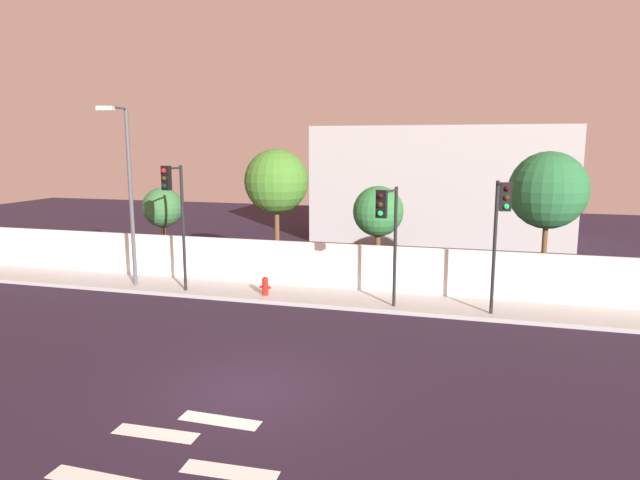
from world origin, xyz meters
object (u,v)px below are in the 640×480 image
Objects in this scene: roadside_tree_midright at (378,212)px; roadside_tree_rightmost at (548,191)px; street_lamp_curbside at (127,183)px; roadside_tree_midleft at (276,182)px; traffic_light_left at (388,222)px; roadside_tree_leftmost at (163,208)px; fire_hydrant at (265,285)px; traffic_light_center at (174,202)px; traffic_light_right at (500,220)px.

roadside_tree_rightmost reaches higher than roadside_tree_midright.
street_lamp_curbside reaches higher than roadside_tree_midleft.
street_lamp_curbside is at bearing 175.57° from traffic_light_left.
street_lamp_curbside is 3.55m from roadside_tree_leftmost.
roadside_tree_midright is (-1.01, 4.06, -0.17)m from traffic_light_left.
fire_hydrant is 11.24m from roadside_tree_rightmost.
traffic_light_center is 4.58m from roadside_tree_leftmost.
traffic_light_right is at bearing 5.83° from traffic_light_left.
roadside_tree_rightmost is at bearing 11.59° from street_lamp_curbside.
roadside_tree_midleft is 4.54m from roadside_tree_midright.
roadside_tree_midright reaches higher than roadside_tree_leftmost.
roadside_tree_midleft is at bearing 101.17° from fire_hydrant.
roadside_tree_rightmost is at bearing 63.87° from traffic_light_right.
roadside_tree_midright is at bearing 26.77° from traffic_light_center.
traffic_light_right is 4.17m from roadside_tree_rightmost.
roadside_tree_midleft reaches higher than traffic_light_right.
fire_hydrant is 0.13× the size of roadside_tree_rightmost.
traffic_light_left reaches higher than roadside_tree_midright.
traffic_light_left is 1.02× the size of roadside_tree_midright.
traffic_light_right is 1.15× the size of roadside_tree_leftmost.
roadside_tree_leftmost is at bearing 165.71° from traffic_light_right.
street_lamp_curbside reaches higher than roadside_tree_midright.
traffic_light_left is 11.63m from roadside_tree_leftmost.
street_lamp_curbside reaches higher than roadside_tree_rightmost.
traffic_light_left reaches higher than roadside_tree_leftmost.
traffic_light_right is 1.08× the size of roadside_tree_midright.
roadside_tree_rightmost is at bearing 14.93° from traffic_light_center.
roadside_tree_leftmost is at bearing 98.11° from street_lamp_curbside.
traffic_light_right reaches higher than traffic_light_left.
roadside_tree_leftmost is at bearing 126.79° from traffic_light_center.
traffic_light_right is (3.59, 0.37, 0.16)m from traffic_light_left.
street_lamp_curbside reaches higher than traffic_light_left.
traffic_light_center is (-8.19, 0.43, 0.42)m from traffic_light_left.
traffic_light_right is 6.24× the size of fire_hydrant.
traffic_light_left is at bearing -4.43° from street_lamp_curbside.
roadside_tree_midleft is 10.80m from roadside_tree_rightmost.
traffic_light_center is 2.37m from street_lamp_curbside.
roadside_tree_midright is (-4.60, 3.69, -0.33)m from traffic_light_right.
street_lamp_curbside is 1.70× the size of roadside_tree_midright.
traffic_light_center is at bearing 176.97° from traffic_light_left.
fire_hydrant is at bearing -78.83° from roadside_tree_midleft.
fire_hydrant is at bearing -26.58° from roadside_tree_leftmost.
roadside_tree_leftmost is at bearing 153.42° from fire_hydrant.
traffic_light_left is 0.87× the size of traffic_light_center.
roadside_tree_leftmost is 0.69× the size of roadside_tree_midleft.
fire_hydrant is 7.25m from roadside_tree_leftmost.
traffic_light_center is 4.68m from fire_hydrant.
roadside_tree_midleft is at bearing 32.81° from street_lamp_curbside.
roadside_tree_rightmost is (16.30, -0.00, 1.14)m from roadside_tree_leftmost.
roadside_tree_midright is at bearing 141.26° from traffic_light_right.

